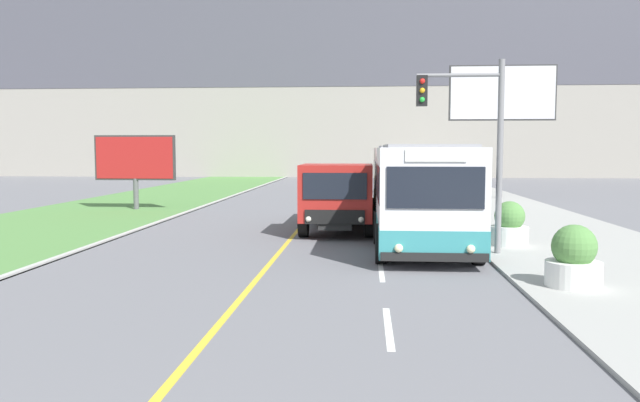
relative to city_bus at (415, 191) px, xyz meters
name	(u,v)px	position (x,y,z in m)	size (l,w,h in m)	color
apartment_block_background	(344,53)	(-3.96, 46.39, 11.39)	(80.00, 8.04, 25.80)	gray
city_bus	(415,191)	(0.00, 0.00, 0.00)	(2.67, 11.59, 2.97)	silver
dump_truck	(338,197)	(-2.53, 1.18, -0.31)	(2.43, 6.83, 2.35)	black
traffic_light_mast	(473,131)	(1.24, -3.27, 1.82)	(2.28, 0.32, 5.18)	slate
billboard_large	(502,97)	(6.05, 16.01, 4.26)	(5.93, 0.24, 7.55)	#59595B
billboard_small	(135,159)	(-12.36, 8.44, 0.86)	(3.81, 0.24, 3.49)	#59595B
planter_round_near	(574,259)	(2.61, -7.27, -0.88)	(1.11, 1.11, 1.26)	silver
planter_round_second	(509,226)	(2.55, -1.87, -0.87)	(1.08, 1.08, 1.28)	silver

